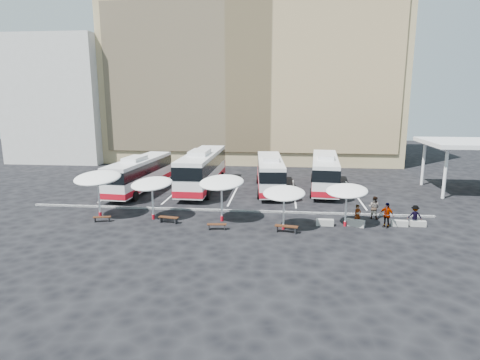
# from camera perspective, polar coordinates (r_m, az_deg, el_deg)

# --- Properties ---
(ground) EXTENTS (120.00, 120.00, 0.00)m
(ground) POSITION_cam_1_polar(r_m,az_deg,el_deg) (33.55, -2.25, -4.69)
(ground) COLOR black
(ground) RESTS_ON ground
(sandstone_building) EXTENTS (42.00, 18.25, 29.60)m
(sandstone_building) POSITION_cam_1_polar(r_m,az_deg,el_deg) (63.95, 1.90, 14.57)
(sandstone_building) COLOR tan
(sandstone_building) RESTS_ON ground
(apartment_block) EXTENTS (14.00, 14.00, 18.00)m
(apartment_block) POSITION_cam_1_polar(r_m,az_deg,el_deg) (68.18, -23.00, 10.44)
(apartment_block) COLOR beige
(apartment_block) RESTS_ON ground
(service_canopy) EXTENTS (10.00, 8.00, 5.20)m
(service_canopy) POSITION_cam_1_polar(r_m,az_deg,el_deg) (46.30, 30.76, 4.38)
(service_canopy) COLOR white
(service_canopy) RESTS_ON ground
(curb_divider) EXTENTS (34.00, 0.25, 0.15)m
(curb_divider) POSITION_cam_1_polar(r_m,az_deg,el_deg) (34.00, -2.13, -4.33)
(curb_divider) COLOR black
(curb_divider) RESTS_ON ground
(bay_lines) EXTENTS (24.15, 12.00, 0.01)m
(bay_lines) POSITION_cam_1_polar(r_m,az_deg,el_deg) (41.21, -0.65, -1.55)
(bay_lines) COLOR white
(bay_lines) RESTS_ON ground
(bus_0) EXTENTS (3.44, 11.85, 3.71)m
(bus_0) POSITION_cam_1_polar(r_m,az_deg,el_deg) (41.97, -14.06, 0.98)
(bus_0) COLOR white
(bus_0) RESTS_ON ground
(bus_1) EXTENTS (3.21, 13.37, 4.24)m
(bus_1) POSITION_cam_1_polar(r_m,az_deg,el_deg) (41.89, -5.38, 1.64)
(bus_1) COLOR white
(bus_1) RESTS_ON ground
(bus_2) EXTENTS (3.31, 11.67, 3.66)m
(bus_2) POSITION_cam_1_polar(r_m,az_deg,el_deg) (41.31, 4.30, 1.09)
(bus_2) COLOR white
(bus_2) RESTS_ON ground
(bus_3) EXTENTS (3.51, 12.13, 3.80)m
(bus_3) POSITION_cam_1_polar(r_m,az_deg,el_deg) (42.43, 11.97, 1.25)
(bus_3) COLOR white
(bus_3) RESTS_ON ground
(sunshade_0) EXTENTS (3.84, 3.89, 3.77)m
(sunshade_0) POSITION_cam_1_polar(r_m,az_deg,el_deg) (33.52, -19.60, 0.26)
(sunshade_0) COLOR white
(sunshade_0) RESTS_ON ground
(sunshade_1) EXTENTS (4.07, 4.10, 3.36)m
(sunshade_1) POSITION_cam_1_polar(r_m,az_deg,el_deg) (31.85, -12.43, -0.55)
(sunshade_1) COLOR white
(sunshade_1) RESTS_ON ground
(sunshade_2) EXTENTS (4.33, 4.36, 3.60)m
(sunshade_2) POSITION_cam_1_polar(r_m,az_deg,el_deg) (30.64, -2.64, -0.37)
(sunshade_2) COLOR white
(sunshade_2) RESTS_ON ground
(sunshade_3) EXTENTS (3.51, 3.54, 3.17)m
(sunshade_3) POSITION_cam_1_polar(r_m,az_deg,el_deg) (28.92, 6.29, -1.91)
(sunshade_3) COLOR white
(sunshade_3) RESTS_ON ground
(sunshade_4) EXTENTS (4.00, 4.03, 3.18)m
(sunshade_4) POSITION_cam_1_polar(r_m,az_deg,el_deg) (30.48, 14.95, -1.53)
(sunshade_4) COLOR white
(sunshade_4) RESTS_ON ground
(wood_bench_0) EXTENTS (1.37, 0.64, 0.41)m
(wood_bench_0) POSITION_cam_1_polar(r_m,az_deg,el_deg) (32.90, -19.04, -5.11)
(wood_bench_0) COLOR black
(wood_bench_0) RESTS_ON ground
(wood_bench_1) EXTENTS (1.62, 0.69, 0.48)m
(wood_bench_1) POSITION_cam_1_polar(r_m,az_deg,el_deg) (31.29, -10.13, -5.38)
(wood_bench_1) COLOR black
(wood_bench_1) RESTS_ON ground
(wood_bench_2) EXTENTS (1.44, 0.52, 0.43)m
(wood_bench_2) POSITION_cam_1_polar(r_m,az_deg,el_deg) (29.36, -3.32, -6.44)
(wood_bench_2) COLOR black
(wood_bench_2) RESTS_ON ground
(wood_bench_3) EXTENTS (1.69, 0.74, 0.50)m
(wood_bench_3) POSITION_cam_1_polar(r_m,az_deg,el_deg) (28.88, 6.61, -6.70)
(wood_bench_3) COLOR black
(wood_bench_3) RESTS_ON ground
(conc_bench_0) EXTENTS (1.30, 0.47, 0.48)m
(conc_bench_0) POSITION_cam_1_polar(r_m,az_deg,el_deg) (30.90, 11.97, -5.92)
(conc_bench_0) COLOR gray
(conc_bench_0) RESTS_ON ground
(conc_bench_1) EXTENTS (1.41, 0.94, 0.50)m
(conc_bench_1) POSITION_cam_1_polar(r_m,az_deg,el_deg) (31.28, 16.08, -5.90)
(conc_bench_1) COLOR gray
(conc_bench_1) RESTS_ON ground
(conc_bench_2) EXTENTS (1.22, 0.49, 0.45)m
(conc_bench_2) POSITION_cam_1_polar(r_m,az_deg,el_deg) (32.38, 21.73, -5.74)
(conc_bench_2) COLOR gray
(conc_bench_2) RESTS_ON ground
(conc_bench_3) EXTENTS (1.14, 0.44, 0.42)m
(conc_bench_3) POSITION_cam_1_polar(r_m,az_deg,el_deg) (32.89, 23.99, -5.68)
(conc_bench_3) COLOR gray
(conc_bench_3) RESTS_ON ground
(passenger_0) EXTENTS (0.69, 0.61, 1.59)m
(passenger_0) POSITION_cam_1_polar(r_m,az_deg,el_deg) (31.47, 16.37, -4.78)
(passenger_0) COLOR black
(passenger_0) RESTS_ON ground
(passenger_1) EXTENTS (1.11, 1.06, 1.82)m
(passenger_1) POSITION_cam_1_polar(r_m,az_deg,el_deg) (33.47, 18.58, -3.73)
(passenger_1) COLOR black
(passenger_1) RESTS_ON ground
(passenger_2) EXTENTS (1.14, 1.05, 1.88)m
(passenger_2) POSITION_cam_1_polar(r_m,az_deg,el_deg) (31.58, 20.12, -4.70)
(passenger_2) COLOR black
(passenger_2) RESTS_ON ground
(passenger_3) EXTENTS (1.07, 0.67, 1.59)m
(passenger_3) POSITION_cam_1_polar(r_m,az_deg,el_deg) (32.72, 23.60, -4.67)
(passenger_3) COLOR black
(passenger_3) RESTS_ON ground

